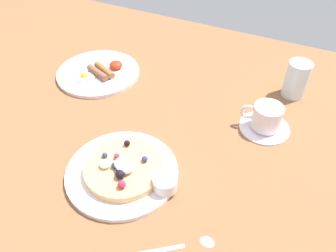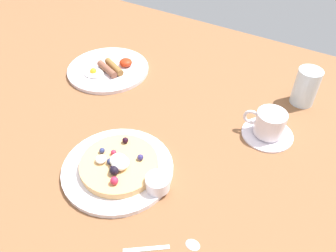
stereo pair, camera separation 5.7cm
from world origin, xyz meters
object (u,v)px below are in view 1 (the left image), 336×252
(coffee_cup, at_px, (266,116))
(teaspoon, at_px, (191,244))
(pancake_plate, at_px, (122,172))
(syrup_ramekin, at_px, (165,183))
(breakfast_plate, at_px, (98,73))
(coffee_saucer, at_px, (264,127))
(water_glass, at_px, (296,79))

(coffee_cup, bearing_deg, teaspoon, -96.36)
(pancake_plate, distance_m, teaspoon, 0.22)
(syrup_ramekin, relative_size, coffee_cup, 0.50)
(breakfast_plate, distance_m, teaspoon, 0.62)
(pancake_plate, relative_size, syrup_ramekin, 4.84)
(breakfast_plate, bearing_deg, syrup_ramekin, -38.70)
(coffee_saucer, height_order, water_glass, water_glass)
(coffee_saucer, relative_size, coffee_cup, 1.23)
(coffee_saucer, bearing_deg, breakfast_plate, 177.98)
(syrup_ramekin, bearing_deg, coffee_saucer, 63.78)
(syrup_ramekin, relative_size, breakfast_plate, 0.20)
(pancake_plate, bearing_deg, syrup_ramekin, -0.24)
(coffee_saucer, bearing_deg, coffee_cup, -171.78)
(breakfast_plate, height_order, water_glass, water_glass)
(pancake_plate, xyz_separation_m, water_glass, (0.28, 0.46, 0.05))
(teaspoon, bearing_deg, coffee_cup, 83.64)
(pancake_plate, xyz_separation_m, teaspoon, (0.20, -0.09, -0.00))
(coffee_saucer, height_order, teaspoon, coffee_saucer)
(pancake_plate, xyz_separation_m, coffee_saucer, (0.25, 0.29, -0.00))
(pancake_plate, bearing_deg, teaspoon, -23.40)
(water_glass, bearing_deg, coffee_saucer, -101.64)
(pancake_plate, relative_size, coffee_cup, 2.40)
(syrup_ramekin, distance_m, breakfast_plate, 0.49)
(pancake_plate, distance_m, breakfast_plate, 0.41)
(syrup_ramekin, height_order, breakfast_plate, syrup_ramekin)
(breakfast_plate, bearing_deg, pancake_plate, -48.04)
(pancake_plate, distance_m, syrup_ramekin, 0.11)
(water_glass, bearing_deg, syrup_ramekin, -110.96)
(pancake_plate, distance_m, coffee_saucer, 0.38)
(breakfast_plate, relative_size, teaspoon, 2.09)
(coffee_saucer, distance_m, coffee_cup, 0.04)
(breakfast_plate, relative_size, coffee_saucer, 1.98)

